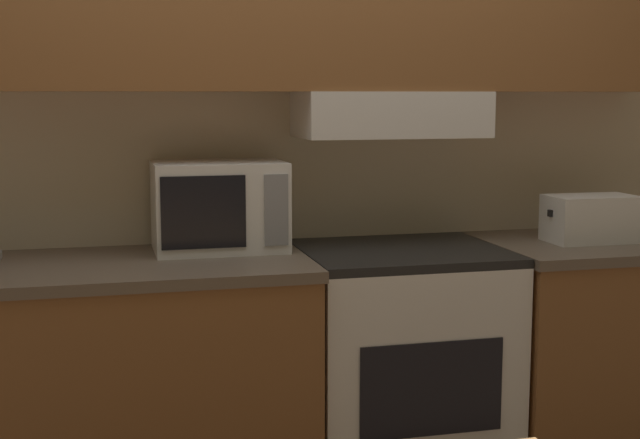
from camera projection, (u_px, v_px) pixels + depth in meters
The scene contains 6 objects.
wall_back at pixel (274, 70), 3.13m from camera, with size 5.33×0.38×2.55m.
lower_counter_main at pixel (73, 403), 2.87m from camera, with size 1.54×0.65×0.92m.
lower_counter_right_stub at pixel (581, 362), 3.31m from camera, with size 0.72×0.65×0.92m.
stove_range at pixel (400, 376), 3.15m from camera, with size 0.69×0.61×0.92m.
microwave at pixel (219, 206), 3.04m from camera, with size 0.44×0.30×0.30m.
toaster at pixel (591, 218), 3.22m from camera, with size 0.33×0.19×0.17m.
Camera 1 is at (-0.62, -3.18, 1.45)m, focal length 50.00 mm.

